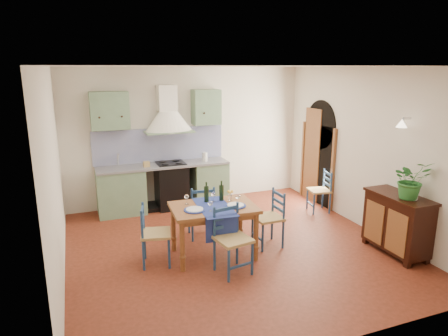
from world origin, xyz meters
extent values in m
plane|color=#491D0F|center=(0.00, 0.00, 0.00)|extent=(5.00, 5.00, 0.00)
cube|color=beige|center=(0.00, 2.50, 1.40)|extent=(5.00, 0.04, 2.80)
cube|color=slate|center=(-1.45, 2.19, 0.44)|extent=(0.90, 0.60, 0.88)
cube|color=slate|center=(0.35, 2.19, 0.44)|extent=(0.70, 0.60, 0.88)
cube|color=black|center=(-0.45, 2.19, 0.44)|extent=(0.60, 0.58, 0.88)
cube|color=gray|center=(-0.60, 2.19, 0.90)|extent=(2.60, 0.64, 0.04)
cube|color=silver|center=(-1.45, 2.19, 0.90)|extent=(0.45, 0.40, 0.03)
cylinder|color=silver|center=(-1.45, 2.37, 1.05)|extent=(0.02, 0.02, 0.26)
cube|color=black|center=(-0.45, 2.19, 0.93)|extent=(0.55, 0.48, 0.02)
cube|color=black|center=(-0.60, 2.24, 0.04)|extent=(2.60, 0.50, 0.08)
cube|color=navy|center=(-0.60, 2.46, 1.26)|extent=(2.65, 0.05, 0.68)
cube|color=slate|center=(-1.55, 2.32, 2.00)|extent=(0.70, 0.34, 0.70)
cube|color=slate|center=(0.35, 2.32, 2.00)|extent=(0.55, 0.34, 0.70)
cone|color=silver|center=(-0.45, 2.25, 1.75)|extent=(0.96, 0.96, 0.40)
cube|color=silver|center=(-0.45, 2.34, 2.20)|extent=(0.36, 0.30, 0.50)
cube|color=beige|center=(2.50, 0.00, 1.40)|extent=(0.04, 5.00, 2.80)
cube|color=black|center=(2.48, 1.40, 0.82)|extent=(0.03, 1.00, 1.65)
cylinder|color=black|center=(2.48, 1.40, 1.65)|extent=(0.03, 1.00, 1.00)
cube|color=brown|center=(2.46, 0.86, 0.82)|extent=(0.06, 0.06, 1.65)
cube|color=brown|center=(2.46, 1.94, 0.82)|extent=(0.06, 0.06, 1.65)
cube|color=brown|center=(2.47, 1.62, 0.98)|extent=(0.04, 0.55, 1.96)
cylinder|color=silver|center=(2.44, -0.87, 2.05)|extent=(0.15, 0.04, 0.04)
cone|color=#FFEDC6|center=(2.34, -0.87, 1.98)|extent=(0.16, 0.16, 0.12)
cube|color=beige|center=(-2.50, 0.00, 1.40)|extent=(0.04, 5.00, 2.80)
cube|color=white|center=(0.00, 0.00, 2.80)|extent=(5.00, 5.00, 0.01)
cube|color=brown|center=(-0.37, -0.16, 0.76)|extent=(1.29, 0.91, 0.05)
cube|color=brown|center=(-0.37, -0.16, 0.70)|extent=(1.16, 0.77, 0.08)
cylinder|color=brown|center=(-0.94, -0.46, 0.37)|extent=(0.07, 0.07, 0.74)
cylinder|color=brown|center=(-0.90, 0.22, 0.37)|extent=(0.07, 0.07, 0.74)
cylinder|color=brown|center=(0.15, -0.53, 0.37)|extent=(0.07, 0.07, 0.74)
cylinder|color=brown|center=(0.20, 0.15, 0.37)|extent=(0.07, 0.07, 0.74)
cube|color=navy|center=(-0.38, -0.21, 0.79)|extent=(0.53, 0.96, 0.01)
cube|color=navy|center=(-0.40, -0.58, 0.61)|extent=(0.47, 0.05, 0.38)
cylinder|color=navy|center=(-0.69, -0.24, 0.80)|extent=(0.31, 0.31, 0.01)
cylinder|color=silver|center=(-0.69, -0.24, 0.81)|extent=(0.25, 0.25, 0.01)
cylinder|color=navy|center=(-0.07, -0.28, 0.80)|extent=(0.31, 0.31, 0.01)
cylinder|color=silver|center=(-0.07, -0.28, 0.81)|extent=(0.25, 0.25, 0.01)
cylinder|color=black|center=(-0.41, 0.05, 0.95)|extent=(0.07, 0.07, 0.32)
cylinder|color=black|center=(-0.17, 0.04, 0.95)|extent=(0.07, 0.07, 0.32)
cylinder|color=white|center=(-0.05, -0.02, 0.85)|extent=(0.05, 0.05, 0.10)
sphere|color=yellow|center=(-0.05, -0.02, 0.94)|extent=(0.10, 0.10, 0.10)
cylinder|color=navy|center=(-0.45, -0.97, 0.24)|extent=(0.04, 0.04, 0.48)
cylinder|color=navy|center=(-0.52, -0.60, 0.47)|extent=(0.04, 0.04, 0.95)
cylinder|color=navy|center=(-0.08, -0.90, 0.24)|extent=(0.04, 0.04, 0.48)
cylinder|color=navy|center=(-0.15, -0.53, 0.47)|extent=(0.04, 0.04, 0.95)
cube|color=tan|center=(-0.30, -0.75, 0.50)|extent=(0.51, 0.51, 0.04)
cube|color=navy|center=(-0.33, -0.57, 0.63)|extent=(0.40, 0.10, 0.05)
cube|color=navy|center=(-0.33, -0.57, 0.76)|extent=(0.40, 0.10, 0.05)
cube|color=navy|center=(-0.33, -0.57, 0.88)|extent=(0.40, 0.10, 0.05)
cube|color=navy|center=(-0.26, -0.94, 0.19)|extent=(0.38, 0.10, 0.03)
cylinder|color=navy|center=(-0.13, 0.75, 0.23)|extent=(0.04, 0.04, 0.46)
cylinder|color=navy|center=(-0.17, 0.39, 0.45)|extent=(0.04, 0.04, 0.91)
cylinder|color=navy|center=(-0.49, 0.79, 0.23)|extent=(0.04, 0.04, 0.46)
cylinder|color=navy|center=(-0.53, 0.43, 0.45)|extent=(0.04, 0.04, 0.91)
cube|color=tan|center=(-0.33, 0.59, 0.48)|extent=(0.47, 0.47, 0.04)
cube|color=navy|center=(-0.35, 0.41, 0.60)|extent=(0.38, 0.07, 0.05)
cube|color=navy|center=(-0.35, 0.41, 0.73)|extent=(0.38, 0.07, 0.05)
cube|color=navy|center=(-0.35, 0.41, 0.85)|extent=(0.38, 0.07, 0.05)
cube|color=navy|center=(-0.31, 0.77, 0.18)|extent=(0.36, 0.07, 0.03)
cylinder|color=navy|center=(-1.10, -0.32, 0.23)|extent=(0.04, 0.04, 0.45)
cylinder|color=navy|center=(-1.45, -0.25, 0.44)|extent=(0.04, 0.04, 0.89)
cylinder|color=navy|center=(-1.02, 0.02, 0.23)|extent=(0.04, 0.04, 0.45)
cylinder|color=navy|center=(-1.37, 0.10, 0.44)|extent=(0.04, 0.04, 0.89)
cube|color=tan|center=(-1.24, -0.11, 0.47)|extent=(0.50, 0.50, 0.04)
cube|color=navy|center=(-1.41, -0.07, 0.59)|extent=(0.11, 0.37, 0.04)
cube|color=navy|center=(-1.41, -0.07, 0.71)|extent=(0.11, 0.37, 0.04)
cube|color=navy|center=(-1.41, -0.07, 0.83)|extent=(0.11, 0.37, 0.04)
cube|color=navy|center=(-1.06, -0.15, 0.18)|extent=(0.11, 0.35, 0.02)
cylinder|color=navy|center=(0.36, 0.04, 0.23)|extent=(0.04, 0.04, 0.46)
cylinder|color=navy|center=(0.72, 0.05, 0.45)|extent=(0.04, 0.04, 0.90)
cylinder|color=navy|center=(0.37, -0.32, 0.23)|extent=(0.04, 0.04, 0.46)
cylinder|color=navy|center=(0.73, -0.32, 0.45)|extent=(0.04, 0.04, 0.90)
cube|color=tan|center=(0.54, -0.14, 0.48)|extent=(0.43, 0.43, 0.04)
cube|color=navy|center=(0.73, -0.13, 0.60)|extent=(0.03, 0.38, 0.05)
cube|color=navy|center=(0.73, -0.13, 0.72)|extent=(0.03, 0.38, 0.05)
cube|color=navy|center=(0.73, -0.13, 0.84)|extent=(0.03, 0.38, 0.05)
cube|color=navy|center=(0.36, -0.14, 0.18)|extent=(0.04, 0.36, 0.03)
cylinder|color=navy|center=(2.07, 1.09, 0.21)|extent=(0.03, 0.03, 0.42)
cylinder|color=navy|center=(2.39, 1.04, 0.41)|extent=(0.03, 0.03, 0.82)
cylinder|color=navy|center=(2.01, 0.77, 0.21)|extent=(0.03, 0.03, 0.42)
cylinder|color=navy|center=(2.33, 0.71, 0.41)|extent=(0.03, 0.03, 0.82)
cube|color=tan|center=(2.20, 0.90, 0.44)|extent=(0.44, 0.44, 0.04)
cube|color=navy|center=(2.36, 0.88, 0.55)|extent=(0.08, 0.35, 0.04)
cube|color=navy|center=(2.36, 0.88, 0.66)|extent=(0.08, 0.35, 0.04)
cube|color=navy|center=(2.36, 0.88, 0.77)|extent=(0.08, 0.35, 0.04)
cube|color=navy|center=(2.04, 0.93, 0.16)|extent=(0.08, 0.33, 0.02)
cube|color=black|center=(2.27, -1.07, 0.49)|extent=(0.45, 1.00, 0.82)
cube|color=black|center=(2.27, -1.07, 0.92)|extent=(0.50, 1.05, 0.04)
cube|color=brown|center=(2.04, -1.30, 0.45)|extent=(0.02, 0.38, 0.63)
cube|color=brown|center=(2.04, -0.84, 0.45)|extent=(0.02, 0.38, 0.63)
cube|color=black|center=(2.09, -1.51, 0.04)|extent=(0.08, 0.08, 0.08)
cube|color=black|center=(2.09, -0.63, 0.04)|extent=(0.08, 0.08, 0.08)
cube|color=black|center=(2.44, -1.51, 0.04)|extent=(0.08, 0.08, 0.08)
cube|color=black|center=(2.44, -0.63, 0.04)|extent=(0.08, 0.08, 0.08)
imported|color=#276B2A|center=(2.26, -1.24, 1.22)|extent=(0.59, 0.54, 0.57)
camera|label=1|loc=(-2.22, -5.42, 2.79)|focal=32.00mm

